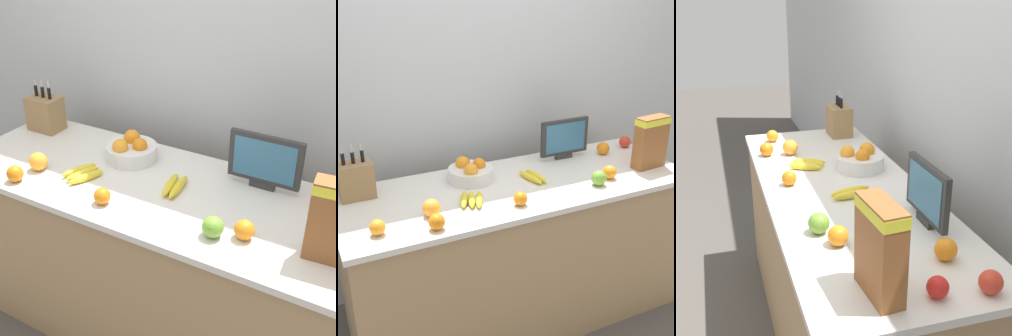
# 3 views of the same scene
# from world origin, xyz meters

# --- Properties ---
(ground_plane) EXTENTS (14.00, 14.00, 0.00)m
(ground_plane) POSITION_xyz_m (0.00, 0.00, 0.00)
(ground_plane) COLOR #514C47
(wall_back) EXTENTS (9.00, 0.06, 2.60)m
(wall_back) POSITION_xyz_m (0.00, 0.57, 1.30)
(wall_back) COLOR silver
(wall_back) RESTS_ON ground_plane
(counter) EXTENTS (1.92, 0.71, 0.86)m
(counter) POSITION_xyz_m (0.00, 0.00, 0.43)
(counter) COLOR tan
(counter) RESTS_ON ground_plane
(knife_block) EXTENTS (0.17, 0.13, 0.29)m
(knife_block) POSITION_xyz_m (-0.81, 0.21, 0.96)
(knife_block) COLOR #937047
(knife_block) RESTS_ON counter
(small_monitor) EXTENTS (0.32, 0.03, 0.25)m
(small_monitor) POSITION_xyz_m (0.42, 0.21, 1.00)
(small_monitor) COLOR #2D2D2D
(small_monitor) RESTS_ON counter
(cereal_box) EXTENTS (0.21, 0.10, 0.30)m
(cereal_box) POSITION_xyz_m (0.79, -0.12, 1.03)
(cereal_box) COLOR brown
(cereal_box) RESTS_ON counter
(fruit_bowl) EXTENTS (0.24, 0.24, 0.13)m
(fruit_bowl) POSITION_xyz_m (-0.22, 0.15, 0.91)
(fruit_bowl) COLOR silver
(fruit_bowl) RESTS_ON counter
(banana_bunch_left) EXTENTS (0.10, 0.20, 0.04)m
(banana_bunch_left) POSITION_xyz_m (0.10, 0.01, 0.88)
(banana_bunch_left) COLOR yellow
(banana_bunch_left) RESTS_ON counter
(banana_bunch_right) EXTENTS (0.17, 0.21, 0.04)m
(banana_bunch_right) POSITION_xyz_m (-0.31, -0.10, 0.88)
(banana_bunch_right) COLOR yellow
(banana_bunch_right) RESTS_ON counter
(apple_rightmost) EXTENTS (0.07, 0.07, 0.07)m
(apple_rightmost) POSITION_xyz_m (0.85, 0.04, 0.90)
(apple_rightmost) COLOR red
(apple_rightmost) RESTS_ON counter
(apple_by_knife_block) EXTENTS (0.08, 0.08, 0.08)m
(apple_by_knife_block) POSITION_xyz_m (0.38, -0.21, 0.91)
(apple_by_knife_block) COLOR #6B9E33
(apple_by_knife_block) RESTS_ON counter
(apple_leftmost) EXTENTS (0.07, 0.07, 0.07)m
(apple_leftmost) POSITION_xyz_m (0.88, 0.20, 0.90)
(apple_leftmost) COLOR red
(apple_leftmost) RESTS_ON counter
(orange_front_center) EXTENTS (0.08, 0.08, 0.08)m
(orange_front_center) POSITION_xyz_m (-0.53, -0.15, 0.91)
(orange_front_center) COLOR orange
(orange_front_center) RESTS_ON counter
(orange_by_cereal) EXTENTS (0.07, 0.07, 0.07)m
(orange_by_cereal) POSITION_xyz_m (-0.79, -0.21, 0.90)
(orange_by_cereal) COLOR orange
(orange_by_cereal) RESTS_ON counter
(orange_back_center) EXTENTS (0.07, 0.07, 0.07)m
(orange_back_center) POSITION_xyz_m (-0.11, -0.23, 0.90)
(orange_back_center) COLOR orange
(orange_back_center) RESTS_ON counter
(orange_front_left) EXTENTS (0.08, 0.08, 0.08)m
(orange_front_left) POSITION_xyz_m (-0.55, -0.28, 0.90)
(orange_front_left) COLOR orange
(orange_front_left) RESTS_ON counter
(orange_front_right) EXTENTS (0.08, 0.08, 0.08)m
(orange_front_right) POSITION_xyz_m (0.68, 0.16, 0.90)
(orange_front_right) COLOR orange
(orange_front_right) RESTS_ON counter
(orange_near_bowl) EXTENTS (0.08, 0.08, 0.08)m
(orange_near_bowl) POSITION_xyz_m (0.48, -0.16, 0.90)
(orange_near_bowl) COLOR orange
(orange_near_bowl) RESTS_ON counter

